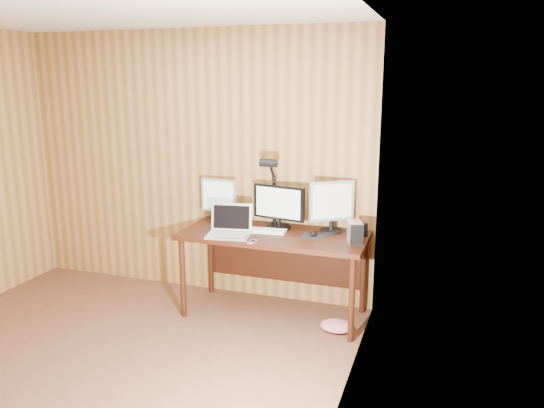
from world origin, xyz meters
The scene contains 14 objects.
room_shell centered at (0.00, 0.00, 1.25)m, with size 4.00×4.00×4.00m.
desk centered at (0.93, 1.70, 0.63)m, with size 1.60×0.70×0.75m.
monitor_center centered at (0.92, 1.79, 0.95)m, with size 0.49×0.22×0.39m.
monitor_left centered at (0.33, 1.84, 0.96)m, with size 0.35×0.17×0.40m.
monitor_right centered at (1.39, 1.83, 0.99)m, with size 0.35×0.24×0.45m.
laptop centered at (0.59, 1.47, 0.81)m, with size 0.40×0.33×0.26m.
keyboard centered at (0.79, 1.64, 0.76)m, with size 0.47×0.18×0.02m.
mousepad centered at (1.27, 1.65, 0.75)m, with size 0.20×0.16×0.00m, color black.
mouse centered at (1.27, 1.65, 0.77)m, with size 0.06×0.10×0.04m, color black.
hard_drive centered at (1.64, 1.59, 0.84)m, with size 0.15×0.18×0.17m.
phone centered at (0.84, 1.33, 0.76)m, with size 0.06×0.10×0.01m.
speaker centered at (1.69, 1.79, 0.81)m, with size 0.05×0.05×0.11m, color black.
desk_lamp centered at (0.84, 1.81, 1.16)m, with size 0.15×0.22×0.67m.
fabric_pile centered at (1.53, 1.48, 0.04)m, with size 0.28×0.23×0.09m, color #D5677E, non-canonical shape.
Camera 1 is at (2.30, -2.53, 2.04)m, focal length 35.00 mm.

